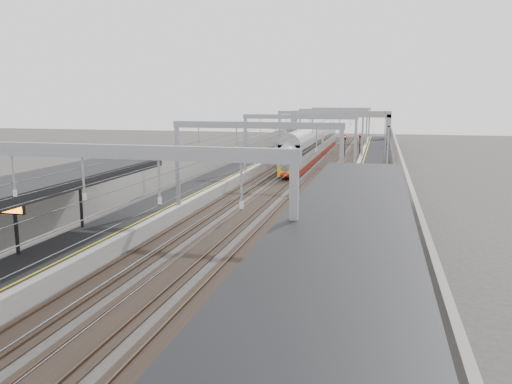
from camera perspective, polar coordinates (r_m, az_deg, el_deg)
The scene contains 14 objects.
ground at distance 18.93m, azimuth -17.37°, elevation -18.96°, with size 260.00×260.00×0.00m, color #383533.
platform_left at distance 61.93m, azimuth -2.02°, elevation 2.38°, with size 4.00×120.00×1.00m, color black.
platform_right at distance 59.56m, azimuth 12.95°, elevation 1.80°, with size 4.00×120.00×1.00m, color black.
tracks at distance 60.30m, azimuth 5.31°, elevation 1.69°, with size 11.40×140.00×0.20m.
overhead_line at distance 66.22m, azimuth 6.29°, elevation 7.75°, with size 13.00×140.00×6.60m.
canopy_right at distance 17.42m, azimuth 10.49°, elevation -3.20°, with size 4.40×30.00×4.24m.
overbridge at distance 114.35m, azimuth 9.63°, elevation 8.34°, with size 22.00×2.20×6.90m.
wall_left at distance 62.75m, azimuth -4.84°, elevation 3.47°, with size 0.30×120.00×3.20m, color gray.
wall_right at distance 59.45m, azimuth 16.08°, elevation 2.71°, with size 0.30×120.00×3.20m, color gray.
train at distance 79.42m, azimuth 6.43°, elevation 5.25°, with size 2.70×49.15×4.27m.
bench at distance 17.75m, azimuth 11.20°, elevation -15.26°, with size 0.77×1.69×0.85m.
signal_green at distance 89.58m, azimuth 4.92°, elevation 6.06°, with size 0.32×0.32×3.48m.
signal_red_near at distance 84.83m, azimuth 10.14°, elevation 5.70°, with size 0.32×0.32×3.48m.
signal_red_far at distance 90.21m, azimuth 11.79°, elevation 5.91°, with size 0.32×0.32×3.48m.
Camera 1 is at (8.99, -13.93, 9.13)m, focal length 35.00 mm.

